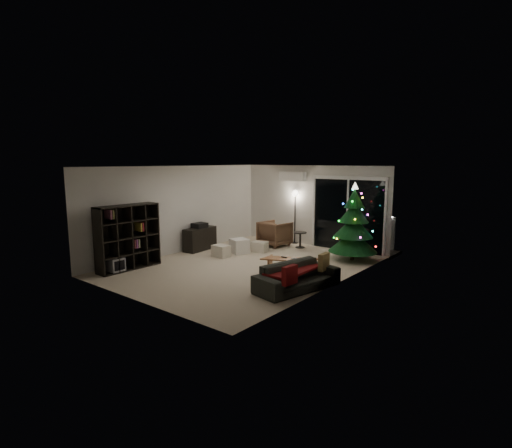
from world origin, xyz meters
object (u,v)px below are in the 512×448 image
(coffee_table, at_px, (289,266))
(media_cabinet, at_px, (200,239))
(bookshelf, at_px, (123,236))
(armchair, at_px, (275,233))
(christmas_tree, at_px, (354,222))
(sofa, at_px, (297,276))

(coffee_table, bearing_deg, media_cabinet, 147.63)
(bookshelf, xyz_separation_m, media_cabinet, (0.00, 2.56, -0.46))
(bookshelf, xyz_separation_m, armchair, (1.38, 4.46, -0.41))
(media_cabinet, bearing_deg, bookshelf, -95.11)
(media_cabinet, height_order, christmas_tree, christmas_tree)
(bookshelf, bearing_deg, christmas_tree, 32.09)
(armchair, bearing_deg, christmas_tree, -178.05)
(media_cabinet, relative_size, sofa, 0.57)
(bookshelf, distance_m, coffee_table, 4.15)
(sofa, xyz_separation_m, christmas_tree, (-0.21, 3.02, 0.77))
(armchair, bearing_deg, bookshelf, 78.64)
(media_cabinet, distance_m, sofa, 4.49)
(bookshelf, xyz_separation_m, christmas_tree, (4.09, 4.28, 0.25))
(bookshelf, xyz_separation_m, sofa, (4.30, 1.25, -0.52))
(bookshelf, height_order, sofa, bookshelf)
(bookshelf, height_order, armchair, bookshelf)
(armchair, relative_size, christmas_tree, 0.41)
(bookshelf, distance_m, sofa, 4.51)
(sofa, xyz_separation_m, coffee_table, (-0.76, 0.83, -0.09))
(sofa, height_order, coffee_table, sofa)
(media_cabinet, xyz_separation_m, christmas_tree, (4.09, 1.72, 0.71))
(bookshelf, bearing_deg, armchair, 58.69)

